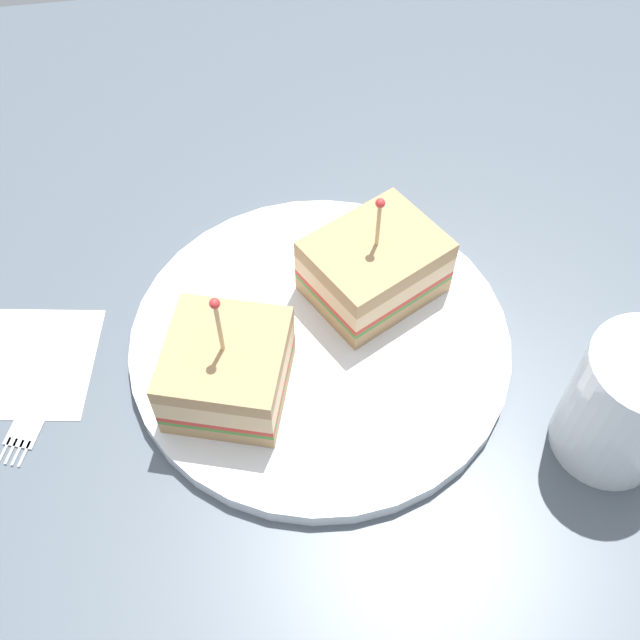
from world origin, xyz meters
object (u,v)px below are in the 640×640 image
at_px(sandwich_half_front, 227,370).
at_px(fork, 35,409).
at_px(drink_glass, 624,409).
at_px(napkin, 35,362).
at_px(sandwich_half_back, 374,267).
at_px(plate, 320,341).

bearing_deg(sandwich_half_front, fork, -95.55).
distance_m(drink_glass, napkin, 0.43).
bearing_deg(napkin, sandwich_half_back, 94.03).
distance_m(sandwich_half_back, fork, 0.27).
height_order(sandwich_half_front, drink_glass, sandwich_half_front).
distance_m(sandwich_half_front, fork, 0.15).
height_order(drink_glass, fork, drink_glass).
relative_size(plate, sandwich_half_front, 2.73).
relative_size(drink_glass, napkin, 1.01).
distance_m(napkin, fork, 0.04).
relative_size(napkin, fork, 0.88).
bearing_deg(napkin, fork, 4.10).
distance_m(sandwich_half_back, napkin, 0.27).
bearing_deg(napkin, sandwich_half_front, 69.00).
bearing_deg(drink_glass, sandwich_half_back, -137.57).
bearing_deg(plate, napkin, -95.05).
distance_m(sandwich_half_front, napkin, 0.16).
relative_size(plate, fork, 2.56).
distance_m(drink_glass, fork, 0.41).
xyz_separation_m(plate, sandwich_half_front, (0.04, -0.07, 0.03)).
bearing_deg(fork, napkin, -175.90).
xyz_separation_m(sandwich_half_back, drink_glass, (0.15, 0.14, 0.00)).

